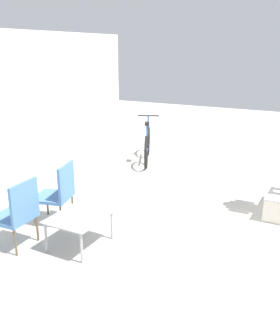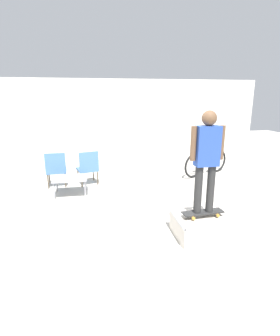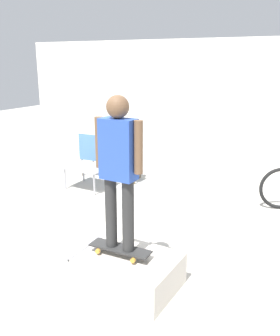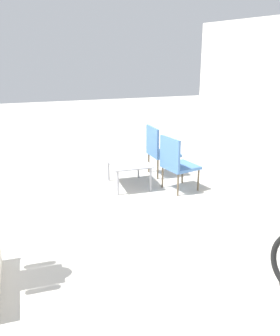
% 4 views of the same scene
% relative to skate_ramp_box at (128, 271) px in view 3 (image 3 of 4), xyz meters
% --- Properties ---
extents(ground_plane, '(24.00, 24.00, 0.00)m').
position_rel_skate_ramp_box_xyz_m(ground_plane, '(-1.33, 1.08, -0.19)').
color(ground_plane, '#B7B2A8').
extents(house_wall_back, '(12.00, 0.06, 3.00)m').
position_rel_skate_ramp_box_xyz_m(house_wall_back, '(-1.33, 6.18, 1.31)').
color(house_wall_back, white).
rests_on(house_wall_back, ground_plane).
extents(skate_ramp_box, '(1.11, 0.80, 0.40)m').
position_rel_skate_ramp_box_xyz_m(skate_ramp_box, '(0.00, 0.00, 0.00)').
color(skate_ramp_box, silver).
rests_on(skate_ramp_box, ground_plane).
extents(skateboard_on_ramp, '(0.73, 0.29, 0.07)m').
position_rel_skate_ramp_box_xyz_m(skateboard_on_ramp, '(-0.09, -0.03, 0.27)').
color(skateboard_on_ramp, '#2D2D2D').
rests_on(skateboard_on_ramp, skate_ramp_box).
extents(person_skater, '(0.57, 0.24, 1.69)m').
position_rel_skate_ramp_box_xyz_m(person_skater, '(-0.09, -0.03, 1.28)').
color(person_skater, '#2D2D2D').
rests_on(person_skater, skateboard_on_ramp).
extents(coffee_table, '(0.82, 0.68, 0.44)m').
position_rel_skate_ramp_box_xyz_m(coffee_table, '(-2.47, 2.47, 0.20)').
color(coffee_table, '#9E9EA3').
rests_on(coffee_table, ground_plane).
extents(patio_chair_left, '(0.56, 0.56, 0.95)m').
position_rel_skate_ramp_box_xyz_m(patio_chair_left, '(-2.88, 3.18, 0.33)').
color(patio_chair_left, brown).
rests_on(patio_chair_left, ground_plane).
extents(patio_chair_right, '(0.64, 0.64, 0.95)m').
position_rel_skate_ramp_box_xyz_m(patio_chair_right, '(-2.04, 3.19, 0.33)').
color(patio_chair_right, brown).
rests_on(patio_chair_right, ground_plane).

